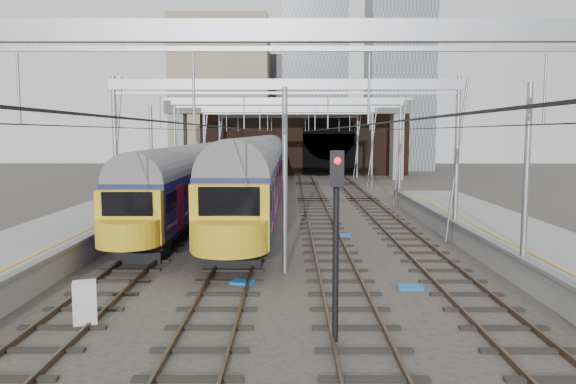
{
  "coord_description": "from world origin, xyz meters",
  "views": [
    {
      "loc": [
        0.2,
        -18.95,
        5.3
      ],
      "look_at": [
        0.1,
        8.65,
        2.4
      ],
      "focal_mm": 35.0,
      "sensor_mm": 36.0,
      "label": 1
    }
  ],
  "objects_px": {
    "train_main": "(268,161)",
    "signal_near_left": "(232,193)",
    "signal_near_centre": "(336,223)",
    "relay_cabinet": "(85,304)",
    "train_second": "(211,170)"
  },
  "relations": [
    {
      "from": "train_main",
      "to": "relay_cabinet",
      "type": "bearing_deg",
      "value": -94.96
    },
    {
      "from": "train_main",
      "to": "relay_cabinet",
      "type": "relative_size",
      "value": 55.82
    },
    {
      "from": "train_main",
      "to": "signal_near_centre",
      "type": "distance_m",
      "value": 41.1
    },
    {
      "from": "train_main",
      "to": "relay_cabinet",
      "type": "height_order",
      "value": "train_main"
    },
    {
      "from": "train_main",
      "to": "signal_near_left",
      "type": "xyz_separation_m",
      "value": [
        -0.13,
        -32.37,
        0.29
      ]
    },
    {
      "from": "signal_near_left",
      "to": "relay_cabinet",
      "type": "height_order",
      "value": "signal_near_left"
    },
    {
      "from": "train_main",
      "to": "signal_near_left",
      "type": "height_order",
      "value": "train_main"
    },
    {
      "from": "signal_near_centre",
      "to": "signal_near_left",
      "type": "bearing_deg",
      "value": 117.75
    },
    {
      "from": "train_second",
      "to": "signal_near_left",
      "type": "relative_size",
      "value": 10.03
    },
    {
      "from": "train_second",
      "to": "signal_near_centre",
      "type": "xyz_separation_m",
      "value": [
        7.35,
        -30.18,
        0.69
      ]
    },
    {
      "from": "train_main",
      "to": "relay_cabinet",
      "type": "distance_m",
      "value": 39.98
    },
    {
      "from": "train_main",
      "to": "signal_near_centre",
      "type": "height_order",
      "value": "train_main"
    },
    {
      "from": "signal_near_centre",
      "to": "relay_cabinet",
      "type": "xyz_separation_m",
      "value": [
        -6.8,
        1.18,
        -2.45
      ]
    },
    {
      "from": "train_second",
      "to": "relay_cabinet",
      "type": "height_order",
      "value": "train_second"
    },
    {
      "from": "train_second",
      "to": "relay_cabinet",
      "type": "bearing_deg",
      "value": -88.92
    }
  ]
}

